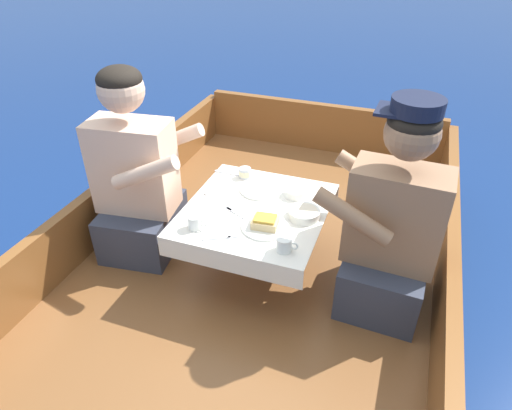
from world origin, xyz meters
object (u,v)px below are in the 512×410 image
Objects in this scene: person_port at (137,181)px; coffee_cup_starboard at (195,222)px; sandwich at (265,222)px; person_starboard at (391,229)px; coffee_cup_port at (284,244)px; tin_can at (245,173)px.

person_port is 0.48m from coffee_cup_starboard.
sandwich is at bearing -15.19° from person_port.
person_starboard reaches higher than sandwich.
coffee_cup_starboard is (0.43, -0.21, -0.01)m from person_port.
person_starboard is at bearing 15.10° from coffee_cup_starboard.
person_starboard is 10.49× the size of coffee_cup_port.
tin_can is (0.04, 0.51, -0.01)m from coffee_cup_starboard.
person_starboard is 10.87× the size of coffee_cup_starboard.
person_starboard is at bearing -19.72° from tin_can.
person_starboard reaches higher than coffee_cup_port.
person_starboard is at bearing 12.06° from sandwich.
coffee_cup_port reaches higher than sandwich.
coffee_cup_starboard is (-0.30, -0.11, 0.00)m from sandwich.
coffee_cup_port is 1.43× the size of tin_can.
person_starboard is 0.55m from sandwich.
sandwich is 1.86× the size of tin_can.
person_port is 1.27m from person_starboard.
tin_can is (-0.38, 0.53, -0.01)m from coffee_cup_port.
person_starboard is 8.09× the size of sandwich.
sandwich is 0.18m from coffee_cup_port.
person_port is 0.89m from coffee_cup_port.
coffee_cup_port is at bearing -2.34° from coffee_cup_starboard.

